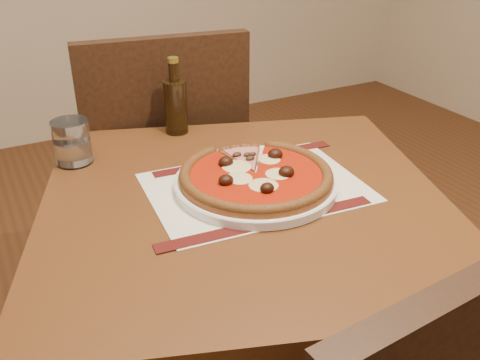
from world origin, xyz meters
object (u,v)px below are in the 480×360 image
object	(u,v)px
plate	(256,183)
water_glass	(72,142)
table	(244,240)
pizza	(256,175)
chair_far	(163,166)
bottle	(176,104)

from	to	relation	value
plate	water_glass	world-z (taller)	water_glass
table	pizza	size ratio (longest dim) A/B	3.24
table	plate	size ratio (longest dim) A/B	3.04
chair_far	bottle	bearing A→B (deg)	90.87
water_glass	bottle	distance (m)	0.28
plate	pizza	size ratio (longest dim) A/B	1.06
table	pizza	xyz separation A→B (m)	(0.04, 0.02, 0.13)
chair_far	water_glass	bearing A→B (deg)	50.31
chair_far	pizza	world-z (taller)	chair_far
pizza	table	bearing A→B (deg)	-148.04
table	pizza	world-z (taller)	pizza
pizza	bottle	world-z (taller)	bottle
pizza	bottle	size ratio (longest dim) A/B	1.63
pizza	water_glass	size ratio (longest dim) A/B	3.16
plate	pizza	xyz separation A→B (m)	(-0.00, -0.00, 0.02)
plate	pizza	world-z (taller)	pizza
table	bottle	xyz separation A→B (m)	(0.01, 0.38, 0.18)
bottle	table	bearing A→B (deg)	-91.19
pizza	water_glass	distance (m)	0.42
chair_far	bottle	xyz separation A→B (m)	(-0.03, -0.21, 0.27)
table	pizza	bearing A→B (deg)	31.96
water_glass	chair_far	bearing A→B (deg)	42.07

